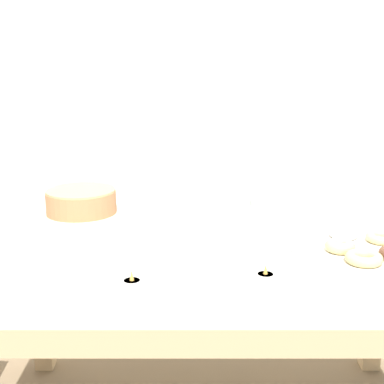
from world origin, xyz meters
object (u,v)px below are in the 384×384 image
(tealight_right_edge, at_px, (264,276))
(tealight_near_front, at_px, (55,194))
(plate_stack, at_px, (284,195))
(cake_chocolate_round, at_px, (80,205))
(pastry_platter, at_px, (369,250))
(tealight_centre, at_px, (131,283))

(tealight_right_edge, bearing_deg, tealight_near_front, 130.82)
(tealight_right_edge, bearing_deg, plate_stack, 76.65)
(cake_chocolate_round, height_order, pastry_platter, cake_chocolate_round)
(plate_stack, bearing_deg, tealight_near_front, 169.03)
(tealight_near_front, bearing_deg, plate_stack, -10.97)
(tealight_centre, bearing_deg, plate_stack, 55.66)
(cake_chocolate_round, relative_size, tealight_centre, 7.28)
(plate_stack, height_order, tealight_right_edge, plate_stack)
(tealight_near_front, bearing_deg, cake_chocolate_round, -60.07)
(pastry_platter, relative_size, tealight_centre, 9.35)
(pastry_platter, relative_size, tealight_right_edge, 9.35)
(tealight_near_front, relative_size, tealight_centre, 1.00)
(pastry_platter, bearing_deg, tealight_near_front, 147.44)
(pastry_platter, bearing_deg, tealight_centre, -161.41)
(plate_stack, height_order, tealight_near_front, plate_stack)
(cake_chocolate_round, height_order, tealight_centre, cake_chocolate_round)
(plate_stack, bearing_deg, tealight_centre, -124.34)
(tealight_right_edge, relative_size, tealight_centre, 1.00)
(tealight_centre, bearing_deg, tealight_near_front, 114.51)
(cake_chocolate_round, distance_m, pastry_platter, 0.84)
(plate_stack, bearing_deg, cake_chocolate_round, -171.58)
(tealight_near_front, bearing_deg, tealight_right_edge, -49.18)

